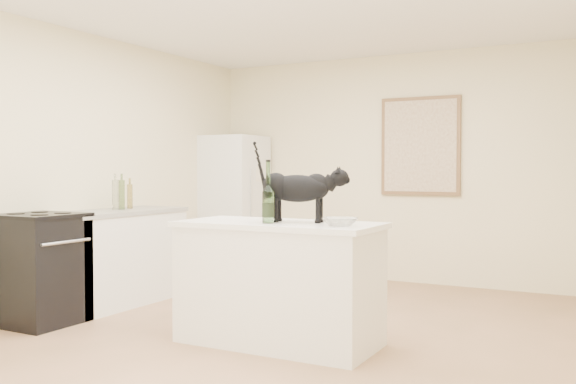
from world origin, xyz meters
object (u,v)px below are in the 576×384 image
at_px(fridge, 233,205).
at_px(black_cat, 297,192).
at_px(stove, 40,270).
at_px(wine_bottle, 268,195).
at_px(glass_bowl, 340,222).

bearing_deg(fridge, black_cat, -49.04).
bearing_deg(stove, black_cat, 11.54).
bearing_deg(stove, wine_bottle, 7.72).
xyz_separation_m(fridge, glass_bowl, (2.59, -2.68, 0.08)).
bearing_deg(glass_bowl, stove, -174.03).
distance_m(stove, black_cat, 2.32).
height_order(stove, glass_bowl, glass_bowl).
relative_size(fridge, glass_bowl, 6.90).
xyz_separation_m(black_cat, wine_bottle, (-0.14, -0.17, -0.02)).
bearing_deg(stove, glass_bowl, 5.97).
xyz_separation_m(wine_bottle, glass_bowl, (0.56, -0.00, -0.17)).
bearing_deg(wine_bottle, black_cat, 49.57).
xyz_separation_m(fridge, wine_bottle, (2.03, -2.67, 0.25)).
xyz_separation_m(stove, glass_bowl, (2.59, 0.27, 0.48)).
bearing_deg(glass_bowl, fridge, 134.07).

